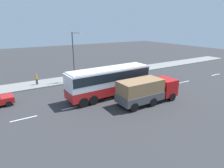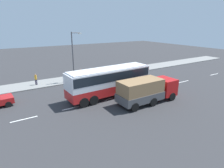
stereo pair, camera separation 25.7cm
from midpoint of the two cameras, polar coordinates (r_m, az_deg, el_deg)
The scene contains 8 objects.
ground_plane at distance 23.74m, azimuth -4.61°, elevation -3.60°, with size 120.00×120.00×0.00m, color #333335.
sidewalk_curb at distance 31.28m, azimuth -11.79°, elevation 1.50°, with size 80.00×4.00×0.15m, color gray.
lane_centreline at distance 25.52m, azimuth 9.53°, elevation -2.24°, with size 46.92×0.16×0.01m.
coach_bus at distance 22.91m, azimuth -0.43°, elevation 1.50°, with size 10.83×3.18×3.57m.
cargo_truck at distance 21.56m, azimuth 10.81°, elevation -1.76°, with size 7.36×2.68×2.81m.
pedestrian_near_curb at distance 30.50m, azimuth -8.99°, elevation 3.26°, with size 0.32×0.32×1.66m.
pedestrian_at_crossing at distance 29.42m, azimuth -21.71°, elevation 1.60°, with size 0.32×0.32×1.61m.
street_lamp at distance 28.71m, azimuth -11.13°, elevation 8.88°, with size 1.60×0.24×7.42m.
Camera 1 is at (-9.73, -19.89, 8.60)m, focal length 30.14 mm.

